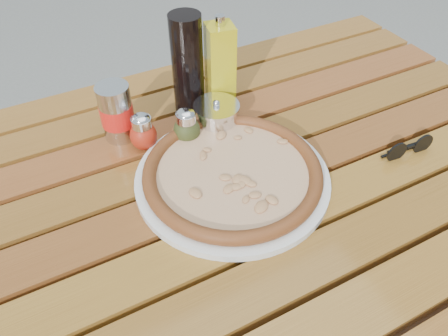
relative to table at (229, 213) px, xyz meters
name	(u,v)px	position (x,y,z in m)	size (l,w,h in m)	color
table	(229,213)	(0.00, 0.00, 0.00)	(1.40, 0.90, 0.75)	#34200B
plate	(232,178)	(0.01, 0.01, 0.08)	(0.36, 0.36, 0.01)	silver
pizza	(232,172)	(0.01, 0.01, 0.10)	(0.39, 0.39, 0.03)	beige
pepper_shaker	(143,132)	(-0.10, 0.18, 0.11)	(0.07, 0.07, 0.08)	red
oregano_shaker	(187,127)	(-0.02, 0.15, 0.11)	(0.07, 0.07, 0.08)	#3D451B
dark_bottle	(188,66)	(0.04, 0.25, 0.19)	(0.07, 0.07, 0.22)	black
soda_can	(117,113)	(-0.13, 0.23, 0.13)	(0.08, 0.08, 0.12)	silver
olive_oil_cruet	(220,67)	(0.10, 0.24, 0.17)	(0.06, 0.06, 0.21)	#B5A713
parmesan_tin	(217,116)	(0.06, 0.16, 0.11)	(0.12, 0.12, 0.07)	silver
sunglasses	(409,148)	(0.36, -0.09, 0.09)	(0.11, 0.03, 0.04)	black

